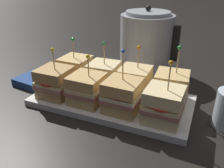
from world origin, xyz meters
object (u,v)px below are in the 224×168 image
at_px(sandwich_front_far_right, 163,105).
at_px(sandwich_back_far_right, 171,87).
at_px(sandwich_back_center_left, 104,76).
at_px(sandwich_back_far_left, 76,70).
at_px(serving_platter, 112,100).
at_px(kettle_steel, 146,42).
at_px(sandwich_front_center_left, 87,89).
at_px(napkin_stack, 34,80).
at_px(sandwich_back_center_right, 135,81).
at_px(sandwich_front_center_right, 122,96).
at_px(sandwich_front_far_left, 55,82).

bearing_deg(sandwich_front_far_right, sandwich_back_far_right, 90.24).
bearing_deg(sandwich_back_center_left, sandwich_back_far_right, -1.43).
xyz_separation_m(sandwich_back_far_left, sandwich_back_far_right, (0.31, -0.01, -0.00)).
height_order(serving_platter, kettle_steel, kettle_steel).
relative_size(sandwich_front_center_left, napkin_stack, 1.24).
distance_m(sandwich_front_center_left, kettle_steel, 0.35).
bearing_deg(sandwich_back_center_right, sandwich_front_center_right, -89.78).
height_order(sandwich_front_center_right, sandwich_back_far_right, sandwich_front_center_right).
bearing_deg(sandwich_back_center_right, sandwich_front_far_right, -44.99).
height_order(sandwich_front_center_left, sandwich_back_center_left, sandwich_back_center_left).
relative_size(sandwich_front_center_right, sandwich_back_center_right, 1.12).
relative_size(sandwich_back_center_right, napkin_stack, 1.29).
bearing_deg(sandwich_back_center_right, kettle_steel, 98.52).
bearing_deg(sandwich_front_far_right, napkin_stack, 170.86).
bearing_deg(sandwich_front_center_left, sandwich_front_far_right, -1.77).
xyz_separation_m(sandwich_front_center_left, sandwich_front_far_right, (0.21, -0.01, 0.00)).
distance_m(sandwich_front_center_right, sandwich_back_far_left, 0.23).
bearing_deg(sandwich_back_center_left, serving_platter, -46.77).
distance_m(sandwich_front_far_right, sandwich_back_center_left, 0.23).
bearing_deg(sandwich_front_far_left, sandwich_front_center_left, 1.01).
xyz_separation_m(serving_platter, sandwich_front_far_right, (0.16, -0.05, 0.05)).
bearing_deg(sandwich_front_center_right, sandwich_front_far_right, -2.60).
bearing_deg(kettle_steel, napkin_stack, -138.74).
distance_m(sandwich_front_far_right, sandwich_back_center_right, 0.15).
height_order(serving_platter, sandwich_back_far_right, sandwich_back_far_right).
height_order(sandwich_front_far_right, sandwich_back_far_right, sandwich_back_far_right).
relative_size(sandwich_front_far_left, sandwich_back_center_right, 1.00).
distance_m(sandwich_front_far_left, sandwich_front_center_right, 0.21).
height_order(sandwich_front_far_left, sandwich_back_center_right, same).
distance_m(sandwich_front_far_right, sandwich_back_far_left, 0.33).
bearing_deg(sandwich_back_far_right, sandwich_back_center_left, 178.57).
bearing_deg(sandwich_back_center_left, sandwich_front_center_right, -45.62).
bearing_deg(sandwich_back_far_right, kettle_steel, 120.09).
bearing_deg(sandwich_front_far_right, sandwich_front_center_right, 177.40).
height_order(sandwich_front_center_right, sandwich_back_center_left, sandwich_front_center_right).
xyz_separation_m(sandwich_front_far_right, sandwich_back_far_right, (-0.00, 0.10, -0.00)).
relative_size(sandwich_front_far_right, sandwich_back_far_left, 1.05).
xyz_separation_m(sandwich_front_center_right, napkin_stack, (-0.35, 0.07, -0.05)).
bearing_deg(sandwich_front_far_right, sandwich_back_center_left, 152.60).
distance_m(serving_platter, sandwich_back_center_left, 0.09).
bearing_deg(sandwich_back_center_right, sandwich_front_center_left, -136.05).
xyz_separation_m(serving_platter, kettle_steel, (0.01, 0.30, 0.10)).
distance_m(serving_platter, napkin_stack, 0.30).
height_order(sandwich_front_center_right, sandwich_back_far_left, sandwich_front_center_right).
xyz_separation_m(sandwich_front_far_right, sandwich_back_center_right, (-0.11, 0.11, -0.00)).
bearing_deg(kettle_steel, sandwich_back_center_right, -81.48).
bearing_deg(sandwich_front_far_left, sandwich_front_center_right, 0.03).
bearing_deg(serving_platter, sandwich_front_far_left, -162.42).
relative_size(sandwich_front_center_left, kettle_steel, 0.59).
distance_m(sandwich_front_far_left, sandwich_front_center_left, 0.10).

